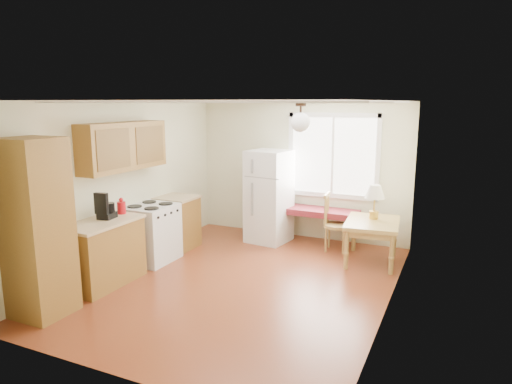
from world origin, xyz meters
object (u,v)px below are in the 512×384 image
Objects in this scene: refrigerator at (269,196)px; chair at (331,218)px; dining_table at (372,227)px; bench at (319,213)px.

refrigerator is 1.20m from chair.
chair reaches higher than dining_table.
dining_table is at bearing -27.99° from bench.
refrigerator reaches higher than bench.
dining_table is (1.03, -0.57, -0.00)m from bench.
refrigerator is at bearing 163.87° from dining_table.
bench is 1.21× the size of dining_table.
dining_table is at bearing -26.60° from chair.
refrigerator reaches higher than chair.
refrigerator is 1.70× the size of chair.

